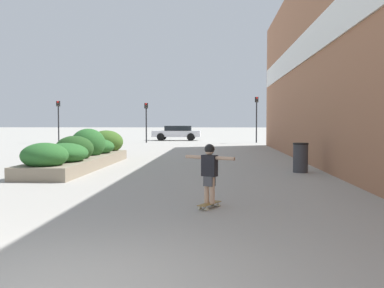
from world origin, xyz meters
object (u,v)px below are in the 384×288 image
Objects in this scene: car_leftmost at (177,132)px; traffic_light_left at (146,116)px; skateboarder at (209,167)px; trash_bin at (301,158)px; skateboard at (209,205)px; traffic_light_right at (257,112)px; traffic_light_far_left at (58,114)px; car_center_left at (321,132)px.

car_leftmost is 5.48m from traffic_light_left.
skateboarder reaches higher than trash_bin.
skateboarder is 27.94m from traffic_light_left.
skateboard is 6.93m from trash_bin.
traffic_light_left reaches higher than skateboarder.
traffic_light_right is 16.75m from traffic_light_far_left.
trash_bin is at bearing 94.05° from skateboard.
traffic_light_far_left reaches higher than trash_bin.
skateboarder is 6.92m from trash_bin.
car_center_left is 23.21m from traffic_light_far_left.
traffic_light_far_left is at bearing -177.60° from traffic_light_right.
car_center_left reaches higher than car_leftmost.
skateboarder is 28.13m from traffic_light_right.
skateboarder is 0.35× the size of traffic_light_left.
skateboard is at bearing -97.06° from traffic_light_right.
trash_bin is 26.55m from traffic_light_far_left.
traffic_light_far_left is (-22.85, -3.72, 1.57)m from car_center_left.
skateboard is 30.32m from traffic_light_far_left.
traffic_light_far_left is (-7.48, -0.14, 0.11)m from traffic_light_left.
traffic_light_left reaches higher than car_leftmost.
trash_bin is 0.26× the size of traffic_light_right.
skateboarder is 0.33× the size of traffic_light_far_left.
traffic_light_left is (-5.81, 27.29, 1.48)m from skateboarder.
car_center_left is at bearing 75.01° from trash_bin.
skateboarder is 32.31m from car_leftmost.
skateboard is 0.58× the size of skateboarder.
traffic_light_right is (-6.11, -3.02, 1.77)m from car_center_left.
car_leftmost is at bearing 65.97° from traffic_light_left.
skateboard is 0.19× the size of traffic_light_far_left.
car_leftmost is (-6.63, 25.85, 0.26)m from trash_bin.
car_center_left is at bearing 26.32° from traffic_light_right.
skateboard is at bearing -115.39° from trash_bin.
traffic_light_left is (-8.77, 21.05, 1.78)m from trash_bin.
car_leftmost is 0.95× the size of car_center_left.
traffic_light_left is (-15.37, -3.59, 1.46)m from car_center_left.
car_leftmost is at bearing 104.39° from trash_bin.
skateboard is at bearing -173.48° from car_leftmost.
traffic_light_left reaches higher than trash_bin.
skateboarder is 30.28m from traffic_light_far_left.
traffic_light_right is at bearing 116.32° from car_center_left.
traffic_light_right is (0.48, 21.61, 2.09)m from trash_bin.
traffic_light_far_left is at bearing 145.51° from skateboarder.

